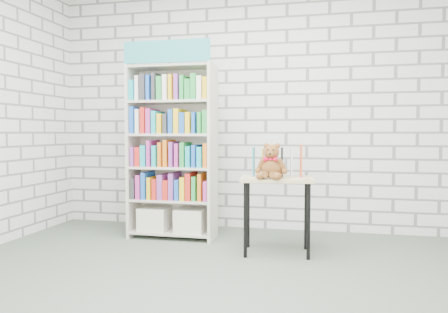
# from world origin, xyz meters

# --- Properties ---
(ground) EXTENTS (4.50, 4.50, 0.00)m
(ground) POSITION_xyz_m (0.00, 0.00, 0.00)
(ground) COLOR #4A5749
(ground) RESTS_ON ground
(room_shell) EXTENTS (4.52, 4.02, 2.81)m
(room_shell) POSITION_xyz_m (0.00, 0.00, 1.78)
(room_shell) COLOR silver
(room_shell) RESTS_ON ground
(bookshelf) EXTENTS (0.91, 0.35, 2.04)m
(bookshelf) POSITION_xyz_m (-0.67, 1.36, 0.93)
(bookshelf) COLOR beige
(bookshelf) RESTS_ON ground
(display_table) EXTENTS (0.69, 0.51, 0.70)m
(display_table) POSITION_xyz_m (0.47, 0.98, 0.60)
(display_table) COLOR tan
(display_table) RESTS_ON ground
(table_books) EXTENTS (0.47, 0.24, 0.27)m
(table_books) POSITION_xyz_m (0.45, 1.09, 0.84)
(table_books) COLOR teal
(table_books) RESTS_ON display_table
(teddy_bear) EXTENTS (0.29, 0.27, 0.32)m
(teddy_bear) POSITION_xyz_m (0.42, 0.88, 0.83)
(teddy_bear) COLOR brown
(teddy_bear) RESTS_ON display_table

